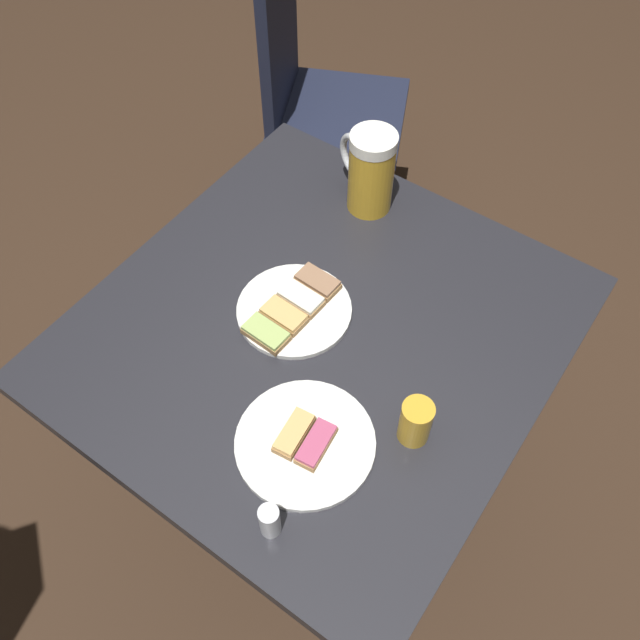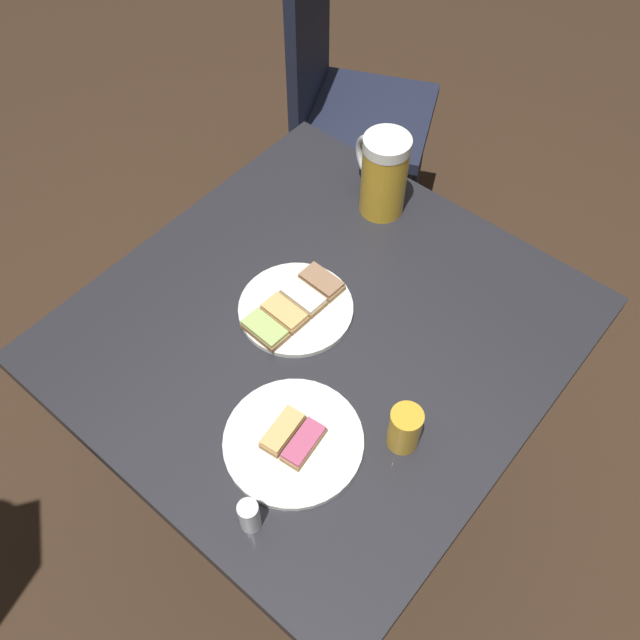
% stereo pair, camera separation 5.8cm
% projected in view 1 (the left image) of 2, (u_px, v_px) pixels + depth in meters
% --- Properties ---
extents(ground_plane, '(6.00, 6.00, 0.00)m').
position_uv_depth(ground_plane, '(320.00, 487.00, 1.84)').
color(ground_plane, '#382619').
extents(cafe_table, '(0.80, 0.84, 0.76)m').
position_uv_depth(cafe_table, '(320.00, 369.00, 1.35)').
color(cafe_table, black).
rests_on(cafe_table, ground_plane).
extents(plate_near, '(0.21, 0.21, 0.03)m').
position_uv_depth(plate_near, '(293.00, 310.00, 1.24)').
color(plate_near, white).
rests_on(plate_near, cafe_table).
extents(plate_far, '(0.23, 0.23, 0.03)m').
position_uv_depth(plate_far, '(305.00, 442.00, 1.09)').
color(plate_far, white).
rests_on(plate_far, cafe_table).
extents(beer_mug, '(0.15, 0.09, 0.18)m').
position_uv_depth(beer_mug, '(370.00, 171.00, 1.34)').
color(beer_mug, gold).
rests_on(beer_mug, cafe_table).
extents(beer_glass_small, '(0.05, 0.05, 0.09)m').
position_uv_depth(beer_glass_small, '(416.00, 422.00, 1.07)').
color(beer_glass_small, gold).
rests_on(beer_glass_small, cafe_table).
extents(salt_shaker, '(0.03, 0.03, 0.07)m').
position_uv_depth(salt_shaker, '(270.00, 521.00, 0.99)').
color(salt_shaker, silver).
rests_on(salt_shaker, cafe_table).
extents(cafe_chair, '(0.51, 0.51, 0.95)m').
position_uv_depth(cafe_chair, '(316.00, 94.00, 1.96)').
color(cafe_chair, '#1E2338').
rests_on(cafe_chair, ground_plane).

